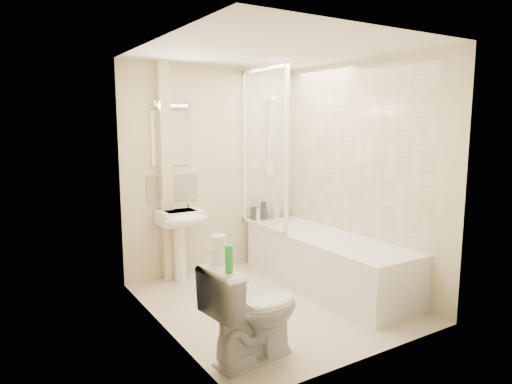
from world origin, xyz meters
TOP-DOWN VIEW (x-y plane):
  - floor at (0.00, 0.00)m, footprint 2.50×2.50m
  - wall_back at (0.00, 1.25)m, footprint 2.20×0.02m
  - wall_left at (-1.10, 0.00)m, footprint 0.02×2.50m
  - wall_right at (1.10, 0.00)m, footprint 0.02×2.50m
  - ceiling at (0.00, 0.00)m, footprint 2.20×2.50m
  - tile_back at (0.75, 1.24)m, footprint 0.70×0.01m
  - tile_right at (1.09, 0.09)m, footprint 0.01×2.10m
  - pipe_boxing at (-0.62, 1.19)m, footprint 0.12×0.12m
  - splashback at (-0.52, 1.24)m, footprint 0.60×0.02m
  - mirror at (-0.52, 1.24)m, footprint 0.46×0.01m
  - strip_light at (-0.52, 1.22)m, footprint 0.42×0.07m
  - bathtub at (0.75, 0.09)m, footprint 0.70×2.10m
  - shower_screen at (0.40, 0.80)m, footprint 0.04×0.92m
  - shower_fixture at (0.75, 1.19)m, footprint 0.10×0.16m
  - pedestal_sink at (-0.52, 1.01)m, footprint 0.47×0.45m
  - bottle_black_a at (0.49, 1.16)m, footprint 0.07×0.07m
  - bottle_white_a at (0.55, 1.16)m, footprint 0.06×0.06m
  - bottle_black_b at (0.64, 1.16)m, footprint 0.07×0.07m
  - bottle_blue at (0.68, 1.16)m, footprint 0.05×0.05m
  - bottle_cream at (0.82, 1.16)m, footprint 0.06×0.06m
  - bottle_white_b at (0.85, 1.16)m, footprint 0.05×0.05m
  - bottle_green at (0.97, 1.16)m, footprint 0.06×0.06m
  - toilet at (-0.72, -0.80)m, footprint 0.59×0.84m
  - toilet_roll_lower at (-0.97, -0.70)m, footprint 0.10×0.10m
  - toilet_roll_upper at (-0.95, -0.71)m, footprint 0.11×0.11m
  - green_bottle at (-1.00, -0.94)m, footprint 0.05×0.05m

SIDE VIEW (x-z plane):
  - floor at x=0.00m, z-range 0.00..0.00m
  - bathtub at x=0.75m, z-range 0.01..0.56m
  - toilet at x=-0.72m, z-range 0.00..0.76m
  - bottle_green at x=0.97m, z-range 0.55..0.64m
  - bottle_blue at x=0.68m, z-range 0.55..0.67m
  - bottle_white_b at x=0.85m, z-range 0.55..0.67m
  - bottle_white_a at x=0.55m, z-range 0.55..0.69m
  - bottle_black_a at x=0.49m, z-range 0.55..0.72m
  - bottle_cream at x=0.82m, z-range 0.55..0.73m
  - pedestal_sink at x=-0.52m, z-range 0.18..1.10m
  - bottle_black_b at x=0.64m, z-range 0.55..0.78m
  - toilet_roll_lower at x=-0.97m, z-range 0.76..0.86m
  - green_bottle at x=-1.00m, z-range 0.76..0.95m
  - toilet_roll_upper at x=-0.95m, z-range 0.86..0.96m
  - splashback at x=-0.52m, z-range 0.88..1.18m
  - wall_back at x=0.00m, z-range 0.00..2.40m
  - wall_left at x=-1.10m, z-range 0.00..2.40m
  - wall_right at x=1.10m, z-range 0.00..2.40m
  - pipe_boxing at x=-0.62m, z-range 0.00..2.40m
  - tile_back at x=0.75m, z-range 0.55..2.30m
  - tile_right at x=1.09m, z-range 0.55..2.30m
  - shower_screen at x=0.40m, z-range 0.55..2.35m
  - shower_fixture at x=0.75m, z-range 1.05..2.04m
  - mirror at x=-0.52m, z-range 1.28..1.88m
  - strip_light at x=-0.52m, z-range 1.92..1.98m
  - ceiling at x=0.00m, z-range 2.39..2.41m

